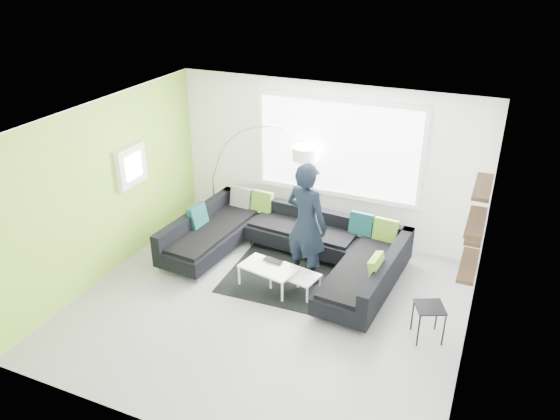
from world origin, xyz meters
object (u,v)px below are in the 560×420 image
object	(u,v)px
side_table	(428,322)
arc_lamp	(213,177)
person	(306,224)
coffee_table	(282,279)
sectional_sofa	(284,250)
laptop	(271,262)

from	to	relation	value
side_table	arc_lamp	bearing A→B (deg)	158.45
side_table	person	size ratio (longest dim) A/B	0.26
coffee_table	sectional_sofa	bearing A→B (deg)	120.12
coffee_table	person	world-z (taller)	person
laptop	side_table	bearing A→B (deg)	-0.90
person	arc_lamp	bearing A→B (deg)	-7.24
arc_lamp	person	bearing A→B (deg)	-31.32
arc_lamp	person	size ratio (longest dim) A/B	1.05
side_table	person	world-z (taller)	person
sectional_sofa	arc_lamp	size ratio (longest dim) A/B	1.84
side_table	laptop	bearing A→B (deg)	171.10
coffee_table	person	size ratio (longest dim) A/B	0.56
side_table	person	bearing A→B (deg)	160.60
sectional_sofa	person	size ratio (longest dim) A/B	1.92
arc_lamp	coffee_table	bearing A→B (deg)	-42.77
coffee_table	arc_lamp	size ratio (longest dim) A/B	0.53
side_table	laptop	size ratio (longest dim) A/B	1.45
sectional_sofa	side_table	size ratio (longest dim) A/B	7.44
person	coffee_table	bearing A→B (deg)	76.68
person	laptop	distance (m)	0.83
person	sectional_sofa	bearing A→B (deg)	-4.09
sectional_sofa	coffee_table	size ratio (longest dim) A/B	3.45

